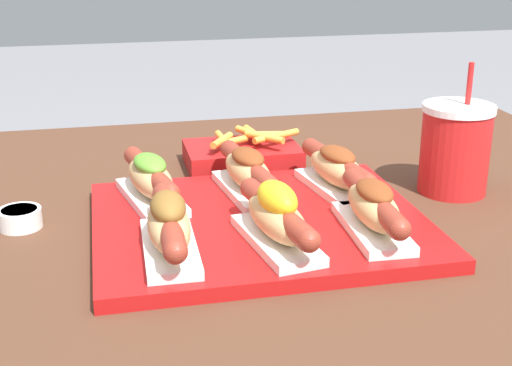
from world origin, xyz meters
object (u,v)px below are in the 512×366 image
at_px(hot_dog_4, 248,172).
at_px(fries_basket, 243,154).
at_px(hot_dog_5, 337,169).
at_px(hot_dog_3, 151,179).
at_px(sauce_bowl, 20,217).
at_px(hot_dog_1, 277,217).
at_px(serving_tray, 259,224).
at_px(hot_dog_0, 169,225).
at_px(hot_dog_2, 373,207).
at_px(drink_cup, 455,148).

height_order(hot_dog_4, fries_basket, hot_dog_4).
bearing_deg(hot_dog_5, hot_dog_3, 176.46).
relative_size(hot_dog_3, sauce_bowl, 3.46).
distance_m(hot_dog_1, fries_basket, 0.35).
bearing_deg(serving_tray, sauce_bowl, 165.89).
relative_size(hot_dog_0, hot_dog_2, 1.00).
xyz_separation_m(hot_dog_4, fries_basket, (0.03, 0.17, -0.03)).
height_order(hot_dog_0, hot_dog_2, hot_dog_0).
xyz_separation_m(serving_tray, hot_dog_2, (0.12, -0.08, 0.04)).
relative_size(hot_dog_2, sauce_bowl, 3.53).
bearing_deg(fries_basket, serving_tray, -96.81).
xyz_separation_m(hot_dog_0, hot_dog_5, (0.25, 0.15, -0.00)).
height_order(hot_dog_3, fries_basket, hot_dog_3).
bearing_deg(serving_tray, hot_dog_2, -31.39).
distance_m(hot_dog_0, hot_dog_5, 0.29).
bearing_deg(hot_dog_2, hot_dog_1, -175.96).
bearing_deg(fries_basket, hot_dog_4, -99.14).
height_order(hot_dog_2, hot_dog_3, same).
bearing_deg(serving_tray, drink_cup, 14.10).
distance_m(serving_tray, hot_dog_2, 0.15).
relative_size(hot_dog_4, fries_basket, 1.05).
xyz_separation_m(hot_dog_3, drink_cup, (0.44, -0.01, 0.02)).
xyz_separation_m(hot_dog_2, fries_basket, (-0.09, 0.34, -0.03)).
bearing_deg(hot_dog_1, serving_tray, 91.19).
bearing_deg(sauce_bowl, hot_dog_0, -41.09).
bearing_deg(hot_dog_1, fries_basket, 85.14).
relative_size(hot_dog_1, drink_cup, 1.02).
xyz_separation_m(hot_dog_2, drink_cup, (0.19, 0.15, 0.02)).
distance_m(hot_dog_1, hot_dog_3, 0.22).
height_order(serving_tray, sauce_bowl, sauce_bowl).
distance_m(hot_dog_5, fries_basket, 0.21).
height_order(hot_dog_5, drink_cup, drink_cup).
bearing_deg(hot_dog_3, hot_dog_5, -3.54).
relative_size(hot_dog_1, sauce_bowl, 3.49).
height_order(drink_cup, fries_basket, drink_cup).
relative_size(hot_dog_5, sauce_bowl, 3.49).
bearing_deg(fries_basket, hot_dog_1, -94.86).
bearing_deg(hot_dog_0, hot_dog_3, 92.59).
xyz_separation_m(serving_tray, sauce_bowl, (-0.30, 0.08, 0.01)).
xyz_separation_m(hot_dog_4, drink_cup, (0.31, -0.01, 0.02)).
xyz_separation_m(hot_dog_2, hot_dog_5, (0.00, 0.15, -0.00)).
xyz_separation_m(serving_tray, hot_dog_5, (0.13, 0.07, 0.04)).
height_order(hot_dog_2, fries_basket, hot_dog_2).
distance_m(hot_dog_0, fries_basket, 0.37).
distance_m(hot_dog_0, hot_dog_1, 0.13).
bearing_deg(hot_dog_2, serving_tray, 148.61).
bearing_deg(hot_dog_3, hot_dog_0, -87.41).
xyz_separation_m(hot_dog_1, drink_cup, (0.31, 0.16, 0.01)).
bearing_deg(fries_basket, hot_dog_3, -133.02).
distance_m(hot_dog_3, hot_dog_4, 0.13).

